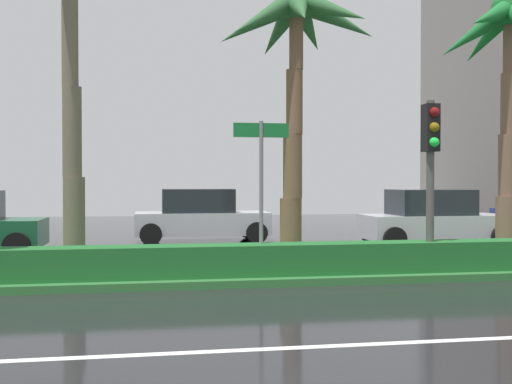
% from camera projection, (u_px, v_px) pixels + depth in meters
% --- Properties ---
extents(ground_plane, '(90.00, 42.00, 0.10)m').
position_uv_depth(ground_plane, '(208.00, 269.00, 13.99)').
color(ground_plane, black).
extents(near_lane_divider_stripe, '(81.00, 0.14, 0.01)m').
position_uv_depth(near_lane_divider_stripe, '(261.00, 349.00, 7.09)').
color(near_lane_divider_stripe, white).
rests_on(near_lane_divider_stripe, ground_plane).
extents(median_strip, '(85.50, 4.00, 0.15)m').
position_uv_depth(median_strip, '(212.00, 269.00, 13.00)').
color(median_strip, '#2D6B33').
rests_on(median_strip, ground_plane).
extents(median_hedge, '(76.50, 0.70, 0.60)m').
position_uv_depth(median_hedge, '(219.00, 260.00, 11.61)').
color(median_hedge, '#1E6028').
rests_on(median_hedge, median_strip).
extents(palm_tree_centre, '(3.73, 3.72, 6.29)m').
position_uv_depth(palm_tree_centre, '(296.00, 39.00, 13.46)').
color(palm_tree_centre, brown).
rests_on(palm_tree_centre, median_strip).
extents(palm_tree_centre_right, '(3.53, 3.61, 6.41)m').
position_uv_depth(palm_tree_centre_right, '(510.00, 48.00, 14.49)').
color(palm_tree_centre_right, brown).
rests_on(palm_tree_centre_right, median_strip).
extents(traffic_signal_median_right, '(0.28, 0.43, 3.45)m').
position_uv_depth(traffic_signal_median_right, '(431.00, 154.00, 12.24)').
color(traffic_signal_median_right, '#4C4C47').
rests_on(traffic_signal_median_right, median_strip).
extents(street_name_sign, '(1.10, 0.08, 3.00)m').
position_uv_depth(street_name_sign, '(261.00, 176.00, 11.89)').
color(street_name_sign, slate).
rests_on(street_name_sign, median_strip).
extents(car_in_traffic_second, '(4.30, 2.02, 1.72)m').
position_uv_depth(car_in_traffic_second, '(201.00, 216.00, 19.74)').
color(car_in_traffic_second, silver).
rests_on(car_in_traffic_second, ground_plane).
extents(car_in_traffic_third, '(4.30, 2.02, 1.72)m').
position_uv_depth(car_in_traffic_third, '(433.00, 219.00, 18.27)').
color(car_in_traffic_third, silver).
rests_on(car_in_traffic_third, ground_plane).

